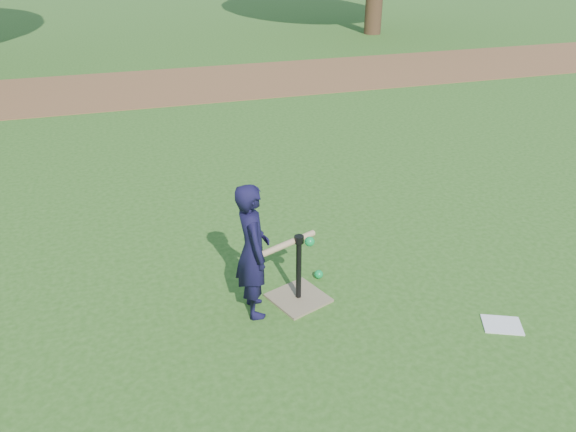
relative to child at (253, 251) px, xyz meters
name	(u,v)px	position (x,y,z in m)	size (l,w,h in m)	color
ground	(273,292)	(0.22, 0.20, -0.57)	(80.00, 80.00, 0.00)	#285116
dirt_strip	(171,85)	(0.22, 7.70, -0.56)	(24.00, 3.00, 0.01)	brown
child	(253,251)	(0.00, 0.00, 0.00)	(0.42, 0.27, 1.14)	black
wiffle_ball_ground	(319,274)	(0.67, 0.29, -0.53)	(0.08, 0.08, 0.08)	#0C8D3B
clipboard	(502,325)	(1.83, -0.79, -0.56)	(0.30, 0.23, 0.01)	silver
batting_tee	(299,288)	(0.39, 0.04, -0.46)	(0.55, 0.55, 0.61)	#847153
swing_action	(287,245)	(0.28, 0.00, 0.01)	(0.62, 0.28, 0.11)	tan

